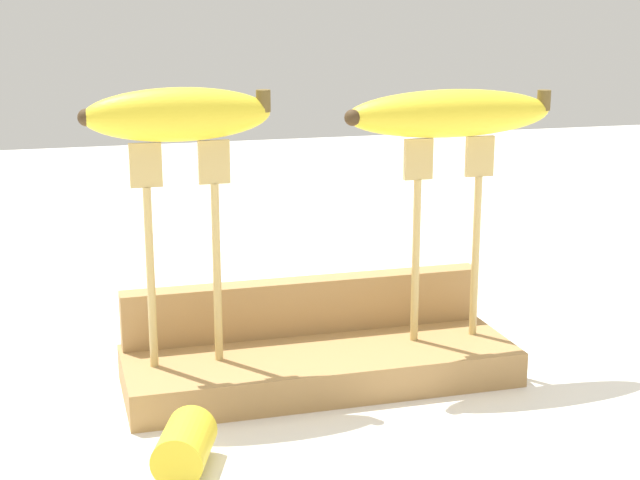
# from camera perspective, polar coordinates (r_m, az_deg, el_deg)

# --- Properties ---
(ground_plane) EXTENTS (3.00, 3.00, 0.00)m
(ground_plane) POSITION_cam_1_polar(r_m,az_deg,el_deg) (0.87, 0.00, -8.43)
(ground_plane) COLOR silver
(wooden_board) EXTENTS (0.35, 0.12, 0.03)m
(wooden_board) POSITION_cam_1_polar(r_m,az_deg,el_deg) (0.86, 0.00, -7.47)
(wooden_board) COLOR #A87F4C
(wooden_board) RESTS_ON ground
(board_backstop) EXTENTS (0.34, 0.02, 0.05)m
(board_backstop) POSITION_cam_1_polar(r_m,az_deg,el_deg) (0.89, -0.87, -3.91)
(board_backstop) COLOR #A87F4C
(board_backstop) RESTS_ON wooden_board
(fork_stand_left) EXTENTS (0.08, 0.01, 0.19)m
(fork_stand_left) POSITION_cam_1_polar(r_m,az_deg,el_deg) (0.80, -8.13, 0.31)
(fork_stand_left) COLOR tan
(fork_stand_left) RESTS_ON wooden_board
(fork_stand_right) EXTENTS (0.08, 0.01, 0.18)m
(fork_stand_right) POSITION_cam_1_polar(r_m,az_deg,el_deg) (0.86, 7.66, 1.14)
(fork_stand_right) COLOR tan
(fork_stand_right) RESTS_ON wooden_board
(banana_raised_left) EXTENTS (0.16, 0.04, 0.04)m
(banana_raised_left) POSITION_cam_1_polar(r_m,az_deg,el_deg) (0.78, -8.38, 7.36)
(banana_raised_left) COLOR yellow
(banana_raised_left) RESTS_ON fork_stand_left
(banana_raised_right) EXTENTS (0.19, 0.05, 0.04)m
(banana_raised_right) POSITION_cam_1_polar(r_m,az_deg,el_deg) (0.84, 7.87, 7.44)
(banana_raised_right) COLOR yellow
(banana_raised_right) RESTS_ON fork_stand_right
(banana_chunk_near) EXTENTS (0.06, 0.07, 0.04)m
(banana_chunk_near) POSITION_cam_1_polar(r_m,az_deg,el_deg) (0.72, -8.02, -12.00)
(banana_chunk_near) COLOR yellow
(banana_chunk_near) RESTS_ON ground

